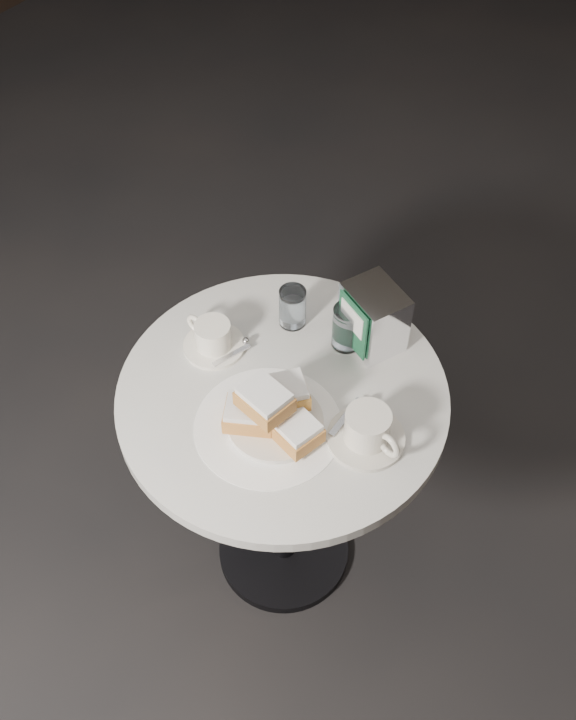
# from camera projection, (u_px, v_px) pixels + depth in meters

# --- Properties ---
(ground) EXTENTS (7.00, 7.00, 0.00)m
(ground) POSITION_uv_depth(u_px,v_px,m) (284.00, 551.00, 2.25)
(ground) COLOR black
(ground) RESTS_ON ground
(cafe_table) EXTENTS (0.70, 0.70, 0.74)m
(cafe_table) POSITION_uv_depth(u_px,v_px,m) (283.00, 444.00, 1.83)
(cafe_table) COLOR black
(cafe_table) RESTS_ON ground
(sugar_spill) EXTENTS (0.31, 0.31, 0.00)m
(sugar_spill) POSITION_uv_depth(u_px,v_px,m) (268.00, 426.00, 1.62)
(sugar_spill) COLOR white
(sugar_spill) RESTS_ON cafe_table
(beignet_plate) EXTENTS (0.23, 0.23, 0.13)m
(beignet_plate) POSITION_uv_depth(u_px,v_px,m) (273.00, 413.00, 1.59)
(beignet_plate) COLOR silver
(beignet_plate) RESTS_ON cafe_table
(coffee_cup_left) EXTENTS (0.15, 0.14, 0.07)m
(coffee_cup_left) POSITION_uv_depth(u_px,v_px,m) (213.00, 337.00, 1.73)
(coffee_cup_left) COLOR white
(coffee_cup_left) RESTS_ON cafe_table
(coffee_cup_right) EXTENTS (0.19, 0.19, 0.08)m
(coffee_cup_right) POSITION_uv_depth(u_px,v_px,m) (368.00, 430.00, 1.57)
(coffee_cup_right) COLOR beige
(coffee_cup_right) RESTS_ON cafe_table
(water_glass_left) EXTENTS (0.07, 0.07, 0.10)m
(water_glass_left) POSITION_uv_depth(u_px,v_px,m) (293.00, 307.00, 1.77)
(water_glass_left) COLOR white
(water_glass_left) RESTS_ON cafe_table
(water_glass_right) EXTENTS (0.08, 0.08, 0.11)m
(water_glass_right) POSITION_uv_depth(u_px,v_px,m) (347.00, 327.00, 1.72)
(water_glass_right) COLOR white
(water_glass_right) RESTS_ON cafe_table
(napkin_dispenser) EXTENTS (0.16, 0.14, 0.15)m
(napkin_dispenser) POSITION_uv_depth(u_px,v_px,m) (373.00, 317.00, 1.71)
(napkin_dispenser) COLOR white
(napkin_dispenser) RESTS_ON cafe_table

